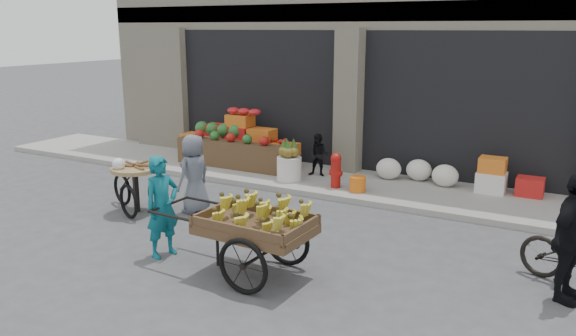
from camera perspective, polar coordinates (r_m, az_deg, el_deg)
The scene contains 14 objects.
ground at distance 8.73m, azimuth -6.96°, elevation -8.06°, with size 80.00×80.00×0.00m, color #424244.
sidewalk at distance 12.09m, azimuth 4.38°, elevation -1.38°, with size 18.00×2.20×0.12m, color gray.
building at distance 15.33m, azimuth 10.92°, elevation 14.20°, with size 14.00×6.45×7.00m.
fruit_display at distance 13.36m, azimuth -4.81°, elevation 2.80°, with size 3.10×1.12×1.24m.
pineapple_bin at distance 11.90m, azimuth 0.12°, elevation -0.04°, with size 0.52×0.52×0.50m, color silver.
fire_hydrant at distance 11.35m, azimuth 4.88°, elevation -0.10°, with size 0.22×0.22×0.71m.
orange_bucket at distance 11.18m, azimuth 7.09°, elevation -1.61°, with size 0.32×0.32×0.30m, color orange.
right_bay_goods at distance 11.79m, azimuth 17.29°, elevation -0.64°, with size 3.35×0.60×0.70m.
seated_person at distance 12.19m, azimuth 3.13°, elevation 1.32°, with size 0.45×0.35×0.93m, color black.
banana_cart at distance 7.51m, azimuth -3.69°, elevation -5.47°, with size 2.56×1.15×1.05m.
vendor_woman at distance 8.35m, azimuth -12.66°, elevation -3.84°, with size 0.55×0.36×1.51m, color #0E606F.
tricycle_cart at distance 10.52m, azimuth -15.26°, elevation -1.35°, with size 1.45×1.06×0.95m.
vendor_grey at distance 10.23m, azimuth -9.52°, elevation -0.58°, with size 0.70×0.46×1.44m, color slate.
cyclist at distance 7.61m, azimuth 26.85°, elevation -6.37°, with size 0.95×0.40×1.63m, color black.
Camera 1 is at (4.78, -6.53, 3.28)m, focal length 35.00 mm.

